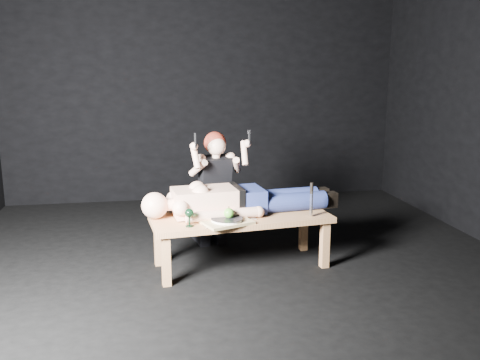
{
  "coord_description": "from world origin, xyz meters",
  "views": [
    {
      "loc": [
        -0.69,
        -4.1,
        1.67
      ],
      "look_at": [
        0.05,
        0.08,
        0.75
      ],
      "focal_mm": 38.54,
      "sensor_mm": 36.0,
      "label": 1
    }
  ],
  "objects_px": {
    "kneeling_woman": "(213,188)",
    "goblet": "(189,218)",
    "lying_man": "(243,196)",
    "serving_tray": "(227,222)",
    "carving_knife": "(311,200)",
    "table": "(241,241)"
  },
  "relations": [
    {
      "from": "kneeling_woman",
      "to": "goblet",
      "type": "xyz_separation_m",
      "value": [
        -0.28,
        -0.79,
        -0.05
      ]
    },
    {
      "from": "kneeling_woman",
      "to": "serving_tray",
      "type": "xyz_separation_m",
      "value": [
        0.02,
        -0.76,
        -0.11
      ]
    },
    {
      "from": "goblet",
      "to": "carving_knife",
      "type": "height_order",
      "value": "carving_knife"
    },
    {
      "from": "lying_man",
      "to": "table",
      "type": "bearing_deg",
      "value": -112.74
    },
    {
      "from": "table",
      "to": "serving_tray",
      "type": "xyz_separation_m",
      "value": [
        -0.15,
        -0.2,
        0.24
      ]
    },
    {
      "from": "table",
      "to": "serving_tray",
      "type": "height_order",
      "value": "serving_tray"
    },
    {
      "from": "lying_man",
      "to": "goblet",
      "type": "xyz_separation_m",
      "value": [
        -0.49,
        -0.35,
        -0.07
      ]
    },
    {
      "from": "serving_tray",
      "to": "kneeling_woman",
      "type": "bearing_deg",
      "value": 91.48
    },
    {
      "from": "serving_tray",
      "to": "carving_knife",
      "type": "xyz_separation_m",
      "value": [
        0.73,
        0.08,
        0.13
      ]
    },
    {
      "from": "lying_man",
      "to": "kneeling_woman",
      "type": "xyz_separation_m",
      "value": [
        -0.21,
        0.44,
        -0.02
      ]
    },
    {
      "from": "kneeling_woman",
      "to": "carving_knife",
      "type": "height_order",
      "value": "kneeling_woman"
    },
    {
      "from": "lying_man",
      "to": "carving_knife",
      "type": "height_order",
      "value": "carving_knife"
    },
    {
      "from": "table",
      "to": "goblet",
      "type": "relative_size",
      "value": 10.23
    },
    {
      "from": "serving_tray",
      "to": "carving_knife",
      "type": "bearing_deg",
      "value": 6.27
    },
    {
      "from": "goblet",
      "to": "carving_knife",
      "type": "distance_m",
      "value": 1.04
    },
    {
      "from": "kneeling_woman",
      "to": "lying_man",
      "type": "bearing_deg",
      "value": -76.36
    },
    {
      "from": "goblet",
      "to": "table",
      "type": "bearing_deg",
      "value": 26.55
    },
    {
      "from": "table",
      "to": "serving_tray",
      "type": "distance_m",
      "value": 0.34
    },
    {
      "from": "lying_man",
      "to": "carving_knife",
      "type": "xyz_separation_m",
      "value": [
        0.54,
        -0.24,
        0.0
      ]
    },
    {
      "from": "serving_tray",
      "to": "table",
      "type": "bearing_deg",
      "value": 52.5
    },
    {
      "from": "table",
      "to": "lying_man",
      "type": "xyz_separation_m",
      "value": [
        0.04,
        0.12,
        0.37
      ]
    },
    {
      "from": "lying_man",
      "to": "serving_tray",
      "type": "height_order",
      "value": "lying_man"
    }
  ]
}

